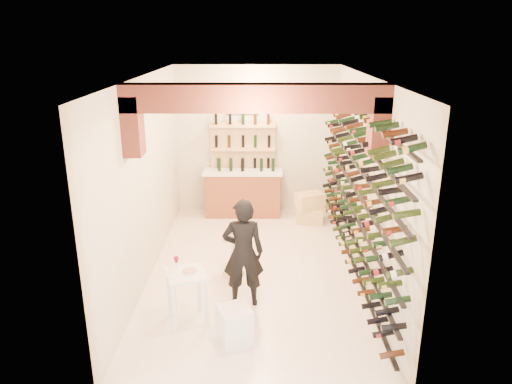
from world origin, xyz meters
TOP-DOWN VIEW (x-y plane):
  - ground at (0.00, 0.00)m, footprint 6.00×6.00m
  - room_shell at (0.00, -0.26)m, footprint 3.52×6.02m
  - wine_rack at (1.53, 0.00)m, footprint 0.32×5.70m
  - back_counter at (-0.30, 2.65)m, footprint 1.70×0.62m
  - back_shelving at (-0.30, 2.89)m, footprint 1.40×0.31m
  - tasting_table at (-0.94, -1.51)m, footprint 0.66×0.66m
  - white_stool at (-0.26, -1.97)m, footprint 0.51×0.51m
  - person at (-0.18, -1.03)m, footprint 0.61×0.41m
  - chrome_barstool at (-0.38, -0.17)m, footprint 0.37×0.37m
  - crate_lower at (1.12, 2.20)m, footprint 0.56×0.41m
  - crate_upper at (1.12, 2.20)m, footprint 0.65×0.55m

SIDE VIEW (x-z plane):
  - ground at x=0.00m, z-range 0.00..0.00m
  - crate_lower at x=1.12m, z-range 0.00..0.33m
  - white_stool at x=-0.26m, z-range 0.00..0.49m
  - chrome_barstool at x=-0.38m, z-range 0.06..0.76m
  - crate_upper at x=1.12m, z-range 0.33..0.65m
  - back_counter at x=-0.30m, z-range -0.11..1.18m
  - tasting_table at x=-0.94m, z-range 0.16..1.07m
  - person at x=-0.18m, z-range 0.00..1.64m
  - back_shelving at x=-0.30m, z-range -0.19..2.53m
  - wine_rack at x=1.53m, z-range 0.27..2.83m
  - room_shell at x=0.00m, z-range 0.65..3.86m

